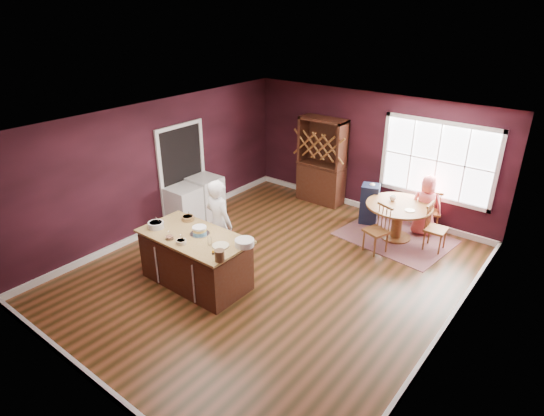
{
  "coord_description": "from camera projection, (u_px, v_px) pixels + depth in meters",
  "views": [
    {
      "loc": [
        4.25,
        -5.49,
        4.48
      ],
      "look_at": [
        -0.33,
        0.37,
        1.05
      ],
      "focal_mm": 30.0,
      "sensor_mm": 36.0,
      "label": 1
    }
  ],
  "objects": [
    {
      "name": "chair_south",
      "position": [
        376.0,
        229.0,
        8.67
      ],
      "size": [
        0.51,
        0.5,
        0.96
      ],
      "primitive_type": null,
      "rotation": [
        0.0,
        0.0,
        -0.35
      ],
      "color": "brown",
      "rests_on": "ground"
    },
    {
      "name": "toddler",
      "position": [
        373.0,
        188.0,
        9.7
      ],
      "size": [
        0.18,
        0.14,
        0.26
      ],
      "primitive_type": null,
      "color": "#8CA5BF",
      "rests_on": "high_chair"
    },
    {
      "name": "dining_table",
      "position": [
        398.0,
        214.0,
        9.14
      ],
      "size": [
        1.31,
        1.31,
        0.75
      ],
      "color": "brown",
      "rests_on": "ground"
    },
    {
      "name": "stoneware_crock",
      "position": [
        220.0,
        256.0,
        6.75
      ],
      "size": [
        0.15,
        0.15,
        0.18
      ],
      "primitive_type": "cylinder",
      "color": "brown",
      "rests_on": "kitchen_island"
    },
    {
      "name": "high_chair",
      "position": [
        369.0,
        203.0,
        9.84
      ],
      "size": [
        0.47,
        0.47,
        0.91
      ],
      "primitive_type": null,
      "rotation": [
        0.0,
        0.0,
        0.34
      ],
      "color": "#1A2035",
      "rests_on": "ground"
    },
    {
      "name": "white_tub",
      "position": [
        244.0,
        243.0,
        7.18
      ],
      "size": [
        0.31,
        0.31,
        0.11
      ],
      "primitive_type": "cylinder",
      "color": "white",
      "rests_on": "kitchen_island"
    },
    {
      "name": "dinner_plate",
      "position": [
        221.0,
        246.0,
        7.18
      ],
      "size": [
        0.27,
        0.27,
        0.02
      ],
      "primitive_type": "cylinder",
      "color": "beige",
      "rests_on": "kitchen_island"
    },
    {
      "name": "washer",
      "position": [
        184.0,
        207.0,
        9.67
      ],
      "size": [
        0.61,
        0.59,
        0.89
      ],
      "primitive_type": "cube",
      "color": "white",
      "rests_on": "ground"
    },
    {
      "name": "dryer",
      "position": [
        206.0,
        197.0,
        10.12
      ],
      "size": [
        0.64,
        0.62,
        0.93
      ],
      "primitive_type": "cube",
      "color": "white",
      "rests_on": "ground"
    },
    {
      "name": "toy_figurine",
      "position": [
        213.0,
        252.0,
        6.95
      ],
      "size": [
        0.04,
        0.04,
        0.07
      ],
      "primitive_type": null,
      "color": "yellow",
      "rests_on": "kitchen_island"
    },
    {
      "name": "layer_cake",
      "position": [
        200.0,
        230.0,
        7.53
      ],
      "size": [
        0.33,
        0.33,
        0.13
      ],
      "primitive_type": null,
      "color": "white",
      "rests_on": "kitchen_island"
    },
    {
      "name": "bowl_blue",
      "position": [
        156.0,
        225.0,
        7.75
      ],
      "size": [
        0.27,
        0.27,
        0.1
      ],
      "primitive_type": "cylinder",
      "color": "silver",
      "rests_on": "kitchen_island"
    },
    {
      "name": "table_plate",
      "position": [
        410.0,
        210.0,
        8.79
      ],
      "size": [
        0.19,
        0.19,
        0.01
      ],
      "primitive_type": "cylinder",
      "color": "beige",
      "rests_on": "dining_table"
    },
    {
      "name": "bowl_yellow",
      "position": [
        188.0,
        218.0,
        8.01
      ],
      "size": [
        0.21,
        0.21,
        0.08
      ],
      "primitive_type": "cylinder",
      "color": "#AD7F3F",
      "rests_on": "kitchen_island"
    },
    {
      "name": "rug",
      "position": [
        395.0,
        237.0,
        9.37
      ],
      "size": [
        2.29,
        1.87,
        0.01
      ],
      "primitive_type": "cube",
      "rotation": [
        0.0,
        0.0,
        -0.12
      ],
      "color": "brown",
      "rests_on": "ground"
    },
    {
      "name": "bowl_pink",
      "position": [
        169.0,
        238.0,
        7.39
      ],
      "size": [
        0.14,
        0.14,
        0.05
      ],
      "primitive_type": "cylinder",
      "color": "white",
      "rests_on": "kitchen_island"
    },
    {
      "name": "chair_east",
      "position": [
        436.0,
        227.0,
        8.74
      ],
      "size": [
        0.4,
        0.42,
        0.96
      ],
      "primitive_type": null,
      "rotation": [
        0.0,
        0.0,
        1.61
      ],
      "color": "brown",
      "rests_on": "ground"
    },
    {
      "name": "kitchen_island",
      "position": [
        196.0,
        260.0,
        7.72
      ],
      "size": [
        1.9,
        0.99,
        0.92
      ],
      "color": "#411A0C",
      "rests_on": "ground"
    },
    {
      "name": "table_cup",
      "position": [
        393.0,
        198.0,
        9.22
      ],
      "size": [
        0.13,
        0.13,
        0.1
      ],
      "primitive_type": "imported",
      "rotation": [
        0.0,
        0.0,
        -0.01
      ],
      "color": "white",
      "rests_on": "dining_table"
    },
    {
      "name": "room_shell",
      "position": [
        274.0,
        204.0,
        7.61
      ],
      "size": [
        7.0,
        7.0,
        7.0
      ],
      "color": "brown",
      "rests_on": "ground"
    },
    {
      "name": "chair_north",
      "position": [
        430.0,
        210.0,
        9.47
      ],
      "size": [
        0.52,
        0.51,
        0.96
      ],
      "primitive_type": null,
      "rotation": [
        0.0,
        0.0,
        3.52
      ],
      "color": "brown",
      "rests_on": "ground"
    },
    {
      "name": "baker",
      "position": [
        219.0,
        223.0,
        8.11
      ],
      "size": [
        0.64,
        0.45,
        1.67
      ],
      "primitive_type": "imported",
      "rotation": [
        0.0,
        0.0,
        3.05
      ],
      "color": "white",
      "rests_on": "ground"
    },
    {
      "name": "bowl_olive",
      "position": [
        181.0,
        242.0,
        7.25
      ],
      "size": [
        0.17,
        0.17,
        0.06
      ],
      "primitive_type": "cylinder",
      "color": "#F7E3C5",
      "rests_on": "kitchen_island"
    },
    {
      "name": "window",
      "position": [
        437.0,
        161.0,
        9.19
      ],
      "size": [
        2.36,
        0.1,
        1.66
      ],
      "primitive_type": null,
      "color": "white",
      "rests_on": "room_shell"
    },
    {
      "name": "drinking_glass",
      "position": [
        210.0,
        241.0,
        7.19
      ],
      "size": [
        0.07,
        0.07,
        0.14
      ],
      "primitive_type": "cylinder",
      "color": "white",
      "rests_on": "kitchen_island"
    },
    {
      "name": "doorway",
      "position": [
        183.0,
        174.0,
        9.84
      ],
      "size": [
        0.08,
        1.26,
        2.13
      ],
      "primitive_type": null,
      "color": "white",
      "rests_on": "room_shell"
    },
    {
      "name": "hutch",
      "position": [
        322.0,
        161.0,
        10.66
      ],
      "size": [
        1.11,
        0.46,
        2.04
      ],
      "primitive_type": "cube",
      "color": "#412613",
      "rests_on": "ground"
    },
    {
      "name": "seated_woman",
      "position": [
        426.0,
        205.0,
        9.28
      ],
      "size": [
        0.72,
        0.57,
        1.29
      ],
      "primitive_type": "imported",
      "rotation": [
        0.0,
        0.0,
        3.43
      ],
      "color": "#E45E61",
      "rests_on": "ground"
    }
  ]
}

